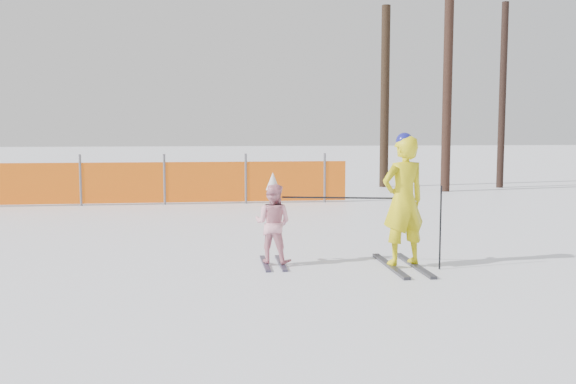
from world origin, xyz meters
name	(u,v)px	position (x,y,z in m)	size (l,w,h in m)	color
ground	(293,271)	(0.00, 0.00, 0.00)	(120.00, 120.00, 0.00)	white
adult	(403,201)	(1.51, 0.08, 0.91)	(0.72, 1.53, 1.82)	black
child	(273,223)	(-0.21, 0.46, 0.58)	(0.66, 1.00, 1.28)	black
ski_poles	(381,210)	(1.21, 0.10, 0.78)	(2.07, 0.58, 1.12)	black
safety_fence	(48,183)	(-4.91, 7.74, 0.56)	(14.57, 0.06, 1.25)	#595960
tree_trunks	(436,94)	(5.91, 10.98, 2.93)	(3.84, 1.97, 6.07)	black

